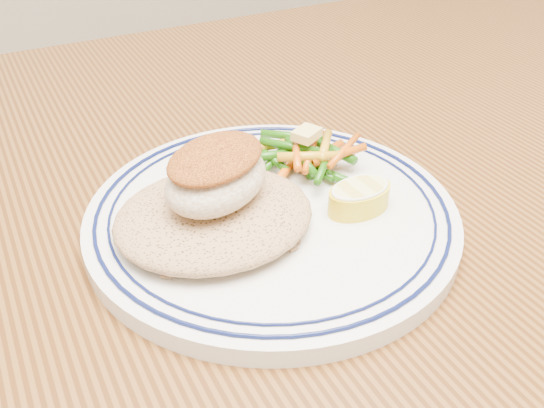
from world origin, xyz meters
The scene contains 7 objects.
dining_table centered at (0.00, 0.00, 0.65)m, with size 1.50×0.90×0.75m.
plate centered at (0.05, -0.05, 0.76)m, with size 0.29×0.29×0.02m.
rice_pilaf centered at (0.00, -0.05, 0.78)m, with size 0.15×0.13×0.03m, color #9D764E.
fish_fillet centered at (0.00, -0.05, 0.81)m, with size 0.11×0.10×0.04m.
vegetable_pile centered at (0.10, 0.00, 0.78)m, with size 0.10×0.10×0.03m.
butter_pat centered at (0.10, 0.00, 0.80)m, with size 0.02×0.02×0.01m, color #E7CE71.
lemon_wedge centered at (0.11, -0.08, 0.78)m, with size 0.05×0.05×0.02m.
Camera 1 is at (-0.13, -0.39, 1.03)m, focal length 40.00 mm.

